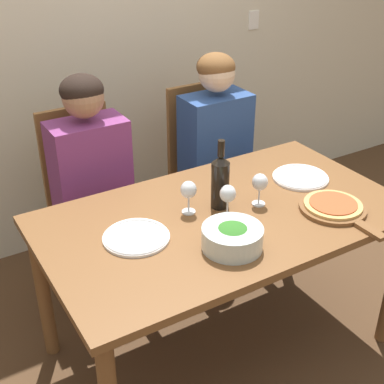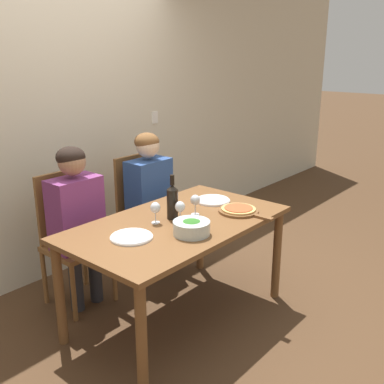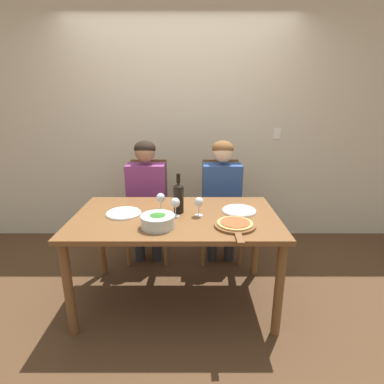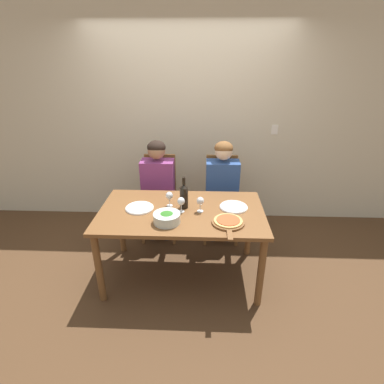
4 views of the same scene
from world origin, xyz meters
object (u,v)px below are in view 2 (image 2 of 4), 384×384
wine_bottle (172,201)px  person_man (150,190)px  dinner_plate_right (213,200)px  wine_glass_left (155,209)px  wine_glass_centre (180,208)px  wine_glass_right (195,201)px  chair_right (142,210)px  broccoli_bowl (192,227)px  chair_left (70,235)px  pizza_on_board (239,210)px  dinner_plate_left (131,237)px  person_woman (77,212)px

wine_bottle → person_man: bearing=57.5°
dinner_plate_right → wine_glass_left: wine_glass_left is taller
wine_glass_left → wine_glass_centre: (0.12, -0.12, 0.00)m
wine_glass_right → chair_right: bearing=73.5°
chair_right → broccoli_bowl: (-0.54, -1.04, 0.27)m
dinner_plate_right → wine_glass_left: size_ratio=1.80×
broccoli_bowl → dinner_plate_right: size_ratio=0.89×
chair_left → wine_glass_left: chair_left is taller
person_man → pizza_on_board: person_man is taller
wine_glass_centre → chair_right: bearing=63.1°
chair_right → wine_bottle: (-0.40, -0.75, 0.35)m
dinner_plate_left → chair_right: bearing=43.7°
person_woman → wine_glass_right: 0.88m
broccoli_bowl → pizza_on_board: size_ratio=0.56×
wine_bottle → dinner_plate_left: wine_bottle is taller
pizza_on_board → dinner_plate_left: bearing=163.7°
chair_left → wine_glass_right: size_ratio=6.77×
person_woman → wine_glass_right: person_woman is taller
person_woman → wine_bottle: size_ratio=3.93×
person_woman → pizza_on_board: 1.20m
broccoli_bowl → wine_glass_right: bearing=36.2°
person_man → person_woman: bearing=180.0°
dinner_plate_right → dinner_plate_left: bearing=-176.3°
chair_left → chair_right: (0.76, 0.00, 0.00)m
wine_glass_right → wine_glass_centre: 0.18m
chair_left → pizza_on_board: 1.31m
dinner_plate_left → chair_left: bearing=84.4°
person_woman → wine_glass_centre: size_ratio=8.26×
wine_bottle → dinner_plate_left: (-0.43, -0.04, -0.12)m
person_man → dinner_plate_left: (-0.83, -0.68, 0.02)m
person_man → pizza_on_board: 0.92m
wine_bottle → wine_glass_left: (-0.14, 0.03, -0.02)m
chair_left → wine_bottle: wine_bottle is taller
person_man → broccoli_bowl: (-0.54, -0.92, 0.05)m
chair_left → dinner_plate_right: (0.83, -0.74, 0.23)m
chair_left → wine_glass_left: bearing=-74.1°
chair_left → wine_glass_centre: (0.33, -0.84, 0.33)m
wine_bottle → wine_glass_right: (0.16, -0.08, -0.02)m
dinner_plate_right → wine_glass_left: (-0.63, 0.01, 0.10)m
broccoli_bowl → dinner_plate_left: broccoli_bowl is taller
chair_left → wine_glass_left: 0.82m
chair_left → pizza_on_board: bearing=-53.9°
person_woman → wine_glass_left: person_woman is taller
wine_glass_left → wine_glass_centre: bearing=-43.6°
broccoli_bowl → pizza_on_board: (0.54, 0.00, -0.03)m
dinner_plate_right → wine_glass_centre: wine_glass_centre is taller
chair_right → wine_glass_right: 0.92m
chair_left → pizza_on_board: chair_left is taller
dinner_plate_left → wine_glass_centre: size_ratio=1.80×
chair_right → broccoli_bowl: chair_right is taller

